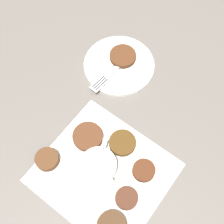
# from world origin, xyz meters

# --- Properties ---
(ground_plane) EXTENTS (4.00, 4.00, 0.00)m
(ground_plane) POSITION_xyz_m (0.00, 0.00, 0.00)
(ground_plane) COLOR #605B56
(napkin) EXTENTS (0.38, 0.36, 0.00)m
(napkin) POSITION_xyz_m (0.01, 0.03, 0.00)
(napkin) COLOR silver
(napkin) RESTS_ON ground_plane
(sauce_bowl) EXTENTS (0.10, 0.10, 0.09)m
(sauce_bowl) POSITION_xyz_m (0.00, 0.02, 0.03)
(sauce_bowl) COLOR white
(sauce_bowl) RESTS_ON napkin
(fritter_0) EXTENTS (0.06, 0.06, 0.02)m
(fritter_0) POSITION_xyz_m (0.08, 0.11, 0.01)
(fritter_0) COLOR #4F2918
(fritter_0) RESTS_ON napkin
(fritter_1) EXTENTS (0.06, 0.06, 0.02)m
(fritter_1) POSITION_xyz_m (-0.11, -0.07, 0.01)
(fritter_1) COLOR #53331E
(fritter_1) RESTS_ON napkin
(fritter_2) EXTENTS (0.08, 0.08, 0.02)m
(fritter_2) POSITION_xyz_m (-0.01, 0.12, 0.01)
(fritter_2) COLOR #4E3416
(fritter_2) RESTS_ON napkin
(fritter_3) EXTENTS (0.06, 0.06, 0.01)m
(fritter_3) POSITION_xyz_m (0.11, 0.02, 0.01)
(fritter_3) COLOR #4A2A1C
(fritter_3) RESTS_ON napkin
(fritter_5) EXTENTS (0.09, 0.09, 0.02)m
(fritter_5) POSITION_xyz_m (-0.09, 0.06, 0.01)
(fritter_5) COLOR #522F1C
(fritter_5) RESTS_ON napkin
(serving_plate) EXTENTS (0.22, 0.22, 0.02)m
(serving_plate) POSITION_xyz_m (-0.21, 0.28, 0.01)
(serving_plate) COLOR white
(serving_plate) RESTS_ON ground_plane
(fritter_on_plate) EXTENTS (0.08, 0.08, 0.01)m
(fritter_on_plate) POSITION_xyz_m (-0.22, 0.31, 0.02)
(fritter_on_plate) COLOR #512D19
(fritter_on_plate) RESTS_ON serving_plate
(fork) EXTENTS (0.04, 0.17, 0.00)m
(fork) POSITION_xyz_m (-0.20, 0.23, 0.02)
(fork) COLOR silver
(fork) RESTS_ON serving_plate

